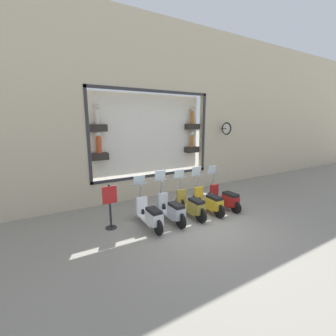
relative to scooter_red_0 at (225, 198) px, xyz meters
name	(u,v)px	position (x,y,z in m)	size (l,w,h in m)	color
ground_plane	(200,224)	(-0.61, 1.68, -0.41)	(120.00, 120.00, 0.00)	gray
building_facade	(151,109)	(2.99, 1.68, 3.44)	(1.24, 36.00, 7.57)	beige
scooter_red_0	(225,198)	(0.00, 0.00, 0.00)	(1.79, 0.60, 1.57)	black
scooter_yellow_1	(209,201)	(0.00, 0.81, 0.01)	(1.80, 0.60, 1.61)	black
scooter_olive_2	(191,205)	(0.01, 1.62, 0.02)	(1.81, 0.61, 1.58)	black
scooter_silver_3	(172,210)	(0.01, 2.43, 0.02)	(1.80, 0.60, 1.63)	black
scooter_white_4	(150,215)	(0.00, 3.23, 0.01)	(1.80, 0.60, 1.54)	black
shop_sign_post	(110,206)	(0.58, 4.34, 0.35)	(0.36, 0.45, 1.44)	#232326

